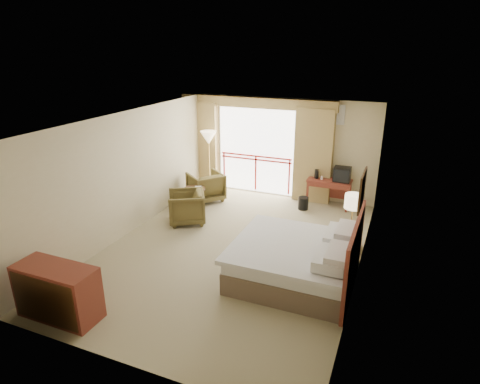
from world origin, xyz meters
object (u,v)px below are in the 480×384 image
at_px(bed, 297,260).
at_px(table_lamp, 353,202).
at_px(tv, 342,174).
at_px(desk, 330,185).
at_px(wastebasket, 303,203).
at_px(armchair_near, 187,222).
at_px(armchair_far, 206,200).
at_px(dresser, 58,292).
at_px(side_table, 195,195).
at_px(nightstand, 350,237).
at_px(floor_lamp, 209,140).

relative_size(bed, table_lamp, 3.38).
bearing_deg(bed, tv, 87.46).
xyz_separation_m(bed, desk, (-0.14, 3.77, 0.19)).
height_order(desk, tv, tv).
relative_size(desk, wastebasket, 3.40).
bearing_deg(bed, table_lamp, 66.00).
distance_m(tv, wastebasket, 1.22).
xyz_separation_m(bed, armchair_near, (-3.07, 1.42, -0.38)).
height_order(table_lamp, armchair_near, table_lamp).
height_order(armchair_far, dresser, dresser).
relative_size(armchair_near, side_table, 1.43).
bearing_deg(armchair_near, desk, 98.26).
bearing_deg(nightstand, dresser, -130.10).
xyz_separation_m(armchair_near, side_table, (-0.18, 0.75, 0.40)).
distance_m(tv, armchair_far, 3.68).
relative_size(nightstand, dresser, 0.41).
bearing_deg(side_table, bed, -33.76).
relative_size(tv, dresser, 0.32).
bearing_deg(floor_lamp, armchair_far, -72.18).
relative_size(desk, armchair_near, 1.32).
relative_size(desk, floor_lamp, 0.63).
bearing_deg(dresser, tv, 60.49).
bearing_deg(dresser, wastebasket, 65.40).
height_order(side_table, dresser, dresser).
bearing_deg(tv, side_table, -158.52).
bearing_deg(wastebasket, bed, -78.11).
bearing_deg(nightstand, armchair_near, -174.24).
height_order(bed, floor_lamp, floor_lamp).
relative_size(desk, tv, 2.68).
distance_m(table_lamp, side_table, 4.05).
distance_m(nightstand, armchair_far, 4.24).
relative_size(bed, armchair_far, 2.48).
bearing_deg(table_lamp, floor_lamp, 155.22).
bearing_deg(desk, floor_lamp, -175.56).
bearing_deg(nightstand, floor_lamp, 158.52).
bearing_deg(table_lamp, armchair_near, -177.34).
height_order(wastebasket, side_table, side_table).
bearing_deg(wastebasket, armchair_far, -171.92).
xyz_separation_m(side_table, dresser, (0.11, -4.62, 0.03)).
bearing_deg(desk, table_lamp, -68.00).
xyz_separation_m(table_lamp, dresser, (-3.85, -4.04, -0.59)).
distance_m(wastebasket, armchair_far, 2.65).
distance_m(bed, armchair_near, 3.40).
bearing_deg(wastebasket, desk, 43.18).
xyz_separation_m(desk, side_table, (-3.11, -1.60, -0.16)).
distance_m(bed, floor_lamp, 5.12).
distance_m(armchair_near, floor_lamp, 2.65).
relative_size(table_lamp, desk, 0.57).
height_order(desk, floor_lamp, floor_lamp).
height_order(wastebasket, dresser, dresser).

